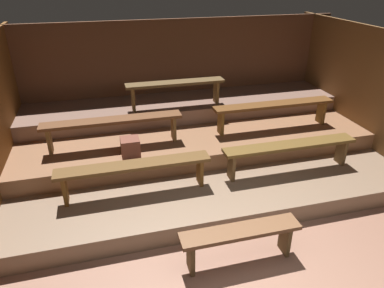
# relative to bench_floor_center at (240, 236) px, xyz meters

# --- Properties ---
(ground) EXTENTS (6.81, 5.58, 0.08)m
(ground) POSITION_rel_bench_floor_center_xyz_m (0.14, 1.62, -0.41)
(ground) COLOR #8C604C
(wall_back) EXTENTS (6.81, 0.06, 2.28)m
(wall_back) POSITION_rel_bench_floor_center_xyz_m (0.14, 4.04, 0.77)
(wall_back) COLOR brown
(wall_back) RESTS_ON ground
(platform_lower) EXTENTS (6.01, 3.57, 0.28)m
(platform_lower) POSITION_rel_bench_floor_center_xyz_m (0.14, 2.23, -0.23)
(platform_lower) COLOR #876C55
(platform_lower) RESTS_ON ground
(platform_middle) EXTENTS (6.01, 2.38, 0.28)m
(platform_middle) POSITION_rel_bench_floor_center_xyz_m (0.14, 2.82, 0.04)
(platform_middle) COLOR #8C5E3F
(platform_middle) RESTS_ON platform_lower
(platform_upper) EXTENTS (6.01, 1.14, 0.28)m
(platform_upper) POSITION_rel_bench_floor_center_xyz_m (0.14, 3.44, 0.32)
(platform_upper) COLOR #826051
(platform_upper) RESTS_ON platform_middle
(bench_floor_center) EXTENTS (1.43, 0.27, 0.47)m
(bench_floor_center) POSITION_rel_bench_floor_center_xyz_m (0.00, 0.00, 0.00)
(bench_floor_center) COLOR brown
(bench_floor_center) RESTS_ON ground
(bench_lower_left) EXTENTS (2.13, 0.27, 0.47)m
(bench_lower_left) POSITION_rel_bench_floor_center_xyz_m (-1.05, 1.34, 0.30)
(bench_lower_left) COLOR brown
(bench_lower_left) RESTS_ON platform_lower
(bench_lower_right) EXTENTS (2.13, 0.27, 0.47)m
(bench_lower_right) POSITION_rel_bench_floor_center_xyz_m (1.33, 1.34, 0.30)
(bench_lower_right) COLOR brown
(bench_lower_right) RESTS_ON platform_lower
(bench_middle_left) EXTENTS (2.20, 0.27, 0.47)m
(bench_middle_left) POSITION_rel_bench_floor_center_xyz_m (-1.25, 2.36, 0.57)
(bench_middle_left) COLOR brown
(bench_middle_left) RESTS_ON platform_middle
(bench_middle_right) EXTENTS (2.20, 0.27, 0.47)m
(bench_middle_right) POSITION_rel_bench_floor_center_xyz_m (1.54, 2.36, 0.57)
(bench_middle_right) COLOR brown
(bench_middle_right) RESTS_ON platform_middle
(bench_upper_center) EXTENTS (1.81, 0.27, 0.47)m
(bench_upper_center) POSITION_rel_bench_floor_center_xyz_m (-0.05, 3.16, 0.84)
(bench_upper_center) COLOR brown
(bench_upper_center) RESTS_ON platform_upper
(wooden_crate_middle) EXTENTS (0.28, 0.28, 0.28)m
(wooden_crate_middle) POSITION_rel_bench_floor_center_xyz_m (-1.04, 1.97, 0.32)
(wooden_crate_middle) COLOR brown
(wooden_crate_middle) RESTS_ON platform_middle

